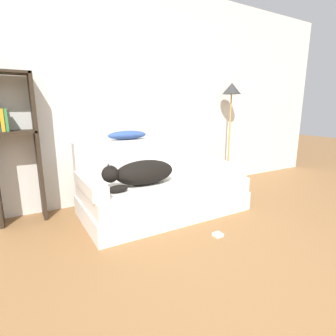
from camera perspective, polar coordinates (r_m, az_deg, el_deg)
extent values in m
plane|color=olive|center=(1.85, 26.58, -28.31)|extent=(20.00, 20.00, 0.00)
cube|color=silver|center=(3.47, -9.73, 15.54)|extent=(7.39, 0.06, 2.70)
cube|color=silver|center=(3.08, -0.95, -7.50)|extent=(1.82, 0.96, 0.21)
cube|color=silver|center=(3.01, -0.87, -4.08)|extent=(1.78, 0.92, 0.18)
cube|color=silver|center=(3.29, -4.45, 2.76)|extent=(1.78, 0.15, 0.43)
cube|color=silver|center=(2.67, -16.65, -3.46)|extent=(0.15, 0.77, 0.13)
cube|color=silver|center=(3.44, 11.26, 0.46)|extent=(0.15, 0.77, 0.13)
ellipsoid|color=black|center=(2.77, -5.06, -0.97)|extent=(0.65, 0.30, 0.26)
sphere|color=black|center=(2.63, -12.46, -1.31)|extent=(0.17, 0.17, 0.17)
cone|color=black|center=(2.57, -12.20, -0.15)|extent=(0.06, 0.06, 0.08)
cone|color=black|center=(2.66, -12.84, 0.25)|extent=(0.06, 0.06, 0.08)
ellipsoid|color=black|center=(2.55, -10.83, -4.52)|extent=(0.20, 0.07, 0.08)
cube|color=silver|center=(3.05, 4.07, -1.96)|extent=(0.32, 0.26, 0.02)
ellipsoid|color=#335199|center=(3.17, -8.83, 7.10)|extent=(0.48, 0.20, 0.10)
cube|color=#2D2319|center=(3.09, -26.52, 3.81)|extent=(0.04, 0.26, 1.53)
cube|color=#2D2319|center=(3.07, -31.93, 17.33)|extent=(0.42, 0.26, 0.02)
cube|color=#2D2319|center=(3.06, -30.66, 6.76)|extent=(0.42, 0.26, 0.02)
cube|color=gold|center=(3.04, -32.35, 8.83)|extent=(0.03, 0.20, 0.22)
cube|color=#337F42|center=(3.04, -31.70, 8.91)|extent=(0.02, 0.20, 0.22)
cylinder|color=tan|center=(4.32, 12.69, -3.09)|extent=(0.27, 0.27, 0.02)
cylinder|color=tan|center=(4.19, 13.16, 6.05)|extent=(0.02, 0.02, 1.36)
cone|color=#333333|center=(4.17, 13.72, 16.48)|extent=(0.27, 0.27, 0.16)
cube|color=white|center=(2.59, 10.78, -14.08)|extent=(0.08, 0.08, 0.03)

